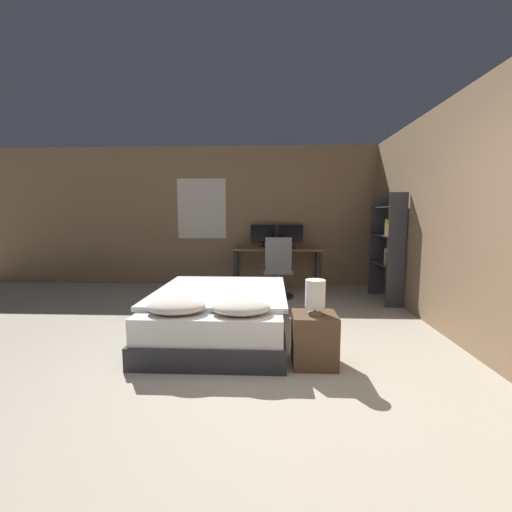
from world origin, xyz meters
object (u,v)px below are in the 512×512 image
Objects in this scene: nightstand at (314,339)px; bookshelf at (389,242)px; desk at (277,252)px; monitor_right at (291,234)px; keyboard at (277,249)px; office_chair at (278,273)px; bed at (220,314)px; bedside_lamp at (315,294)px; monitor_left at (263,234)px; computer_mouse at (294,248)px.

nightstand is 0.28× the size of bookshelf.
monitor_right reaches higher than desk.
office_chair reaches higher than keyboard.
keyboard is at bearing 73.84° from bed.
bedside_lamp is 0.20× the size of desk.
bookshelf is (1.48, -1.14, -0.06)m from monitor_right.
monitor_left is at bearing 99.08° from nightstand.
bed is at bearing -106.16° from keyboard.
computer_mouse reaches higher than bedside_lamp.
bed is 1.88× the size of office_chair.
bedside_lamp is 3.06m from computer_mouse.
keyboard is 5.91× the size of computer_mouse.
nightstand is at bearing -89.38° from monitor_right.
nightstand is 1.00× the size of monitor_left.
nightstand is at bearing -84.78° from desk.
desk is 0.48m from monitor_left.
monitor_left is at bearing 99.08° from bedside_lamp.
bedside_lamp is 2.57m from office_chair.
bed is at bearing -98.47° from monitor_left.
bookshelf is (1.73, -0.16, 0.54)m from office_chair.
office_chair reaches higher than nightstand.
monitor_right reaches higher than computer_mouse.
bookshelf reaches higher than bedside_lamp.
desk reaches higher than bed.
bedside_lamp is at bearing 180.00° from nightstand.
bedside_lamp is 3.07m from keyboard.
monitor_left and monitor_right have the same top height.
monitor_left is 0.76m from computer_mouse.
nightstand is 0.47× the size of office_chair.
computer_mouse is (0.03, -0.47, -0.23)m from monitor_right.
office_chair is at bearing -74.39° from monitor_left.
desk is (0.68, 2.59, 0.42)m from bed.
office_chair is (-0.29, 2.54, -0.25)m from bedside_lamp.
bedside_lamp is at bearing -89.93° from computer_mouse.
bedside_lamp is 0.66× the size of monitor_left.
bedside_lamp is (-0.00, 0.00, 0.43)m from nightstand.
monitor_right is 1.87m from bookshelf.
office_chair is at bearing 174.64° from bookshelf.
keyboard reaches higher than nightstand.
monitor_left is at bearing 119.35° from keyboard.
bookshelf is (1.74, -0.91, 0.27)m from desk.
keyboard is (-0.00, -0.23, 0.10)m from desk.
desk is 0.39m from computer_mouse.
monitor_right is 1.18m from office_chair.
monitor_left is at bearing 150.35° from bookshelf.
bed is at bearing -145.28° from bookshelf.
monitor_right is 1.17× the size of keyboard.
monitor_right is at bearing 94.22° from computer_mouse.
monitor_right is at bearing 60.65° from keyboard.
computer_mouse is (-0.00, 3.06, 0.12)m from bedside_lamp.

